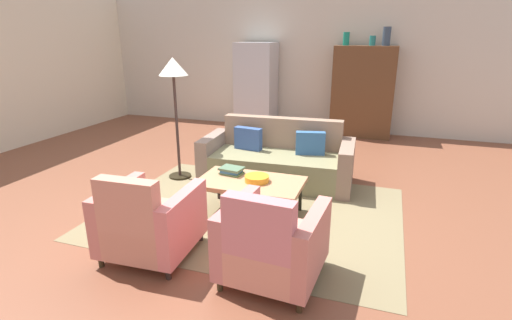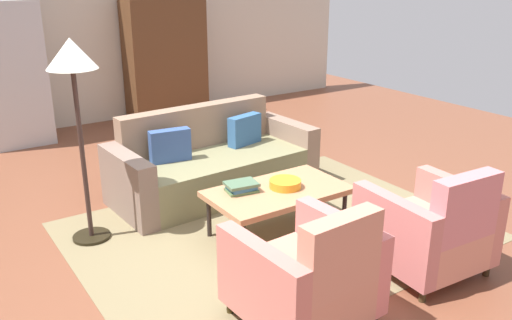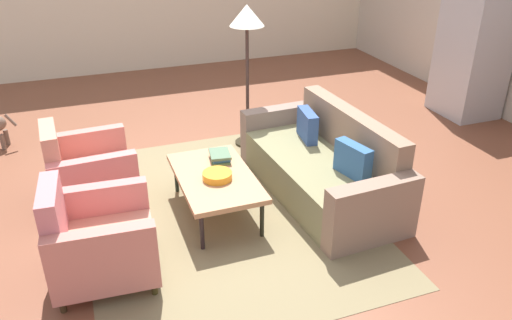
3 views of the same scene
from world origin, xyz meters
The scene contains 10 objects.
ground_plane centered at (0.00, 0.00, 0.00)m, with size 11.40×11.40×0.00m, color brown.
area_rug centered at (0.34, -0.14, 0.00)m, with size 3.40×2.60×0.01m, color olive.
couch centered at (0.33, 1.00, 0.29)m, with size 2.14×1.01×0.86m.
coffee_table centered at (0.34, -0.19, 0.38)m, with size 1.20×0.70×0.42m.
armchair_left centered at (-0.26, -1.35, 0.34)m, with size 0.84×0.84×0.88m.
armchair_right centered at (0.93, -1.35, 0.34)m, with size 0.85×0.85×0.88m.
fruit_bowl centered at (0.42, -0.19, 0.45)m, with size 0.28×0.28×0.07m, color orange.
book_stack centered at (0.05, -0.05, 0.46)m, with size 0.29×0.23×0.08m.
refrigerator centered at (-0.99, 3.90, 0.93)m, with size 0.80×0.73×1.85m.
floor_lamp centered at (-1.07, 0.63, 1.44)m, with size 0.40×0.40×1.72m.
Camera 3 is at (4.45, -1.27, 2.76)m, focal length 35.58 mm.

